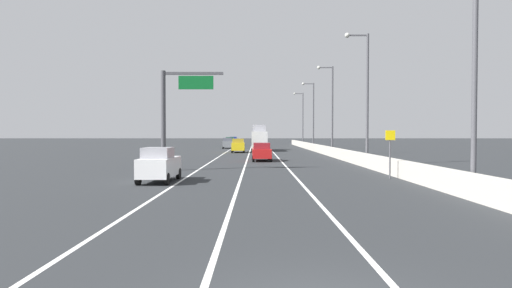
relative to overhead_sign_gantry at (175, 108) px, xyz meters
name	(u,v)px	position (x,y,z in m)	size (l,w,h in m)	color
ground_plane	(264,150)	(7.26, 38.61, -4.73)	(320.00, 320.00, 0.00)	#26282B
lane_stripe_left	(227,153)	(1.76, 29.61, -4.73)	(0.16, 130.00, 0.00)	silver
lane_stripe_center	(251,153)	(5.26, 29.61, -4.73)	(0.16, 130.00, 0.00)	silver
lane_stripe_right	(276,153)	(8.76, 29.61, -4.73)	(0.16, 130.00, 0.00)	silver
jersey_barrier_right	(342,154)	(15.45, 14.61, -4.18)	(0.60, 120.00, 1.10)	#B2ADA3
overhead_sign_gantry	(175,108)	(0.00, 0.00, 0.00)	(4.68, 0.36, 7.50)	#47474C
speed_advisory_sign	(392,150)	(14.55, -5.47, -2.96)	(0.60, 0.11, 3.00)	#4C4C51
lamp_post_right_near	(472,49)	(15.81, -12.71, 1.86)	(2.14, 0.44, 11.63)	#4C4C51
lamp_post_right_second	(367,90)	(15.79, 5.61, 1.86)	(2.14, 0.44, 11.63)	#4C4C51
lamp_post_right_third	(333,104)	(16.00, 23.94, 1.86)	(2.14, 0.44, 11.63)	#4C4C51
lamp_post_right_fourth	(314,112)	(15.99, 42.27, 1.86)	(2.14, 0.44, 11.63)	#4C4C51
lamp_post_right_fifth	(304,116)	(16.17, 60.59, 1.86)	(2.14, 0.44, 11.63)	#4C4C51
car_red_0	(263,152)	(6.77, 11.34, -3.80)	(2.01, 4.69, 1.85)	red
car_blue_1	(235,141)	(0.96, 66.58, -3.74)	(1.94, 4.65, 1.99)	#1E389E
car_yellow_2	(240,146)	(3.61, 30.05, -3.72)	(2.00, 4.43, 2.02)	gold
car_white_3	(161,165)	(0.61, -7.35, -3.73)	(1.86, 4.08, 2.01)	white
car_green_4	(232,142)	(0.70, 57.91, -3.73)	(1.88, 4.40, 2.00)	#196033
car_gray_5	(230,143)	(1.01, 45.88, -3.75)	(1.96, 4.09, 1.97)	slate
box_truck	(261,139)	(6.75, 36.63, -2.82)	(2.50, 9.98, 4.17)	silver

